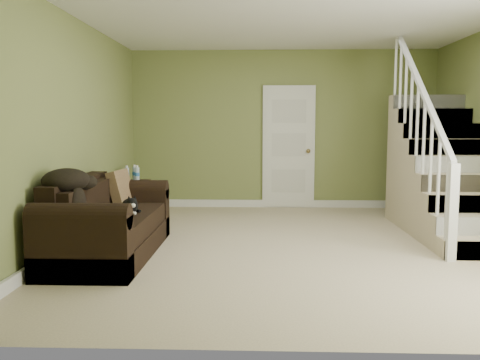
# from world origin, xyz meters

# --- Properties ---
(floor) EXTENTS (5.00, 5.50, 0.01)m
(floor) POSITION_xyz_m (0.00, 0.00, 0.00)
(floor) COLOR tan
(floor) RESTS_ON ground
(ceiling) EXTENTS (5.00, 5.50, 0.01)m
(ceiling) POSITION_xyz_m (0.00, 0.00, 2.60)
(ceiling) COLOR white
(ceiling) RESTS_ON wall_back
(wall_back) EXTENTS (5.00, 0.04, 2.60)m
(wall_back) POSITION_xyz_m (0.00, 2.75, 1.30)
(wall_back) COLOR olive
(wall_back) RESTS_ON floor
(wall_front) EXTENTS (5.00, 0.04, 2.60)m
(wall_front) POSITION_xyz_m (0.00, -2.75, 1.30)
(wall_front) COLOR olive
(wall_front) RESTS_ON floor
(wall_left) EXTENTS (0.04, 5.50, 2.60)m
(wall_left) POSITION_xyz_m (-2.50, 0.00, 1.30)
(wall_left) COLOR olive
(wall_left) RESTS_ON floor
(baseboard_back) EXTENTS (5.00, 0.04, 0.12)m
(baseboard_back) POSITION_xyz_m (0.00, 2.72, 0.06)
(baseboard_back) COLOR white
(baseboard_back) RESTS_ON floor
(baseboard_left) EXTENTS (0.04, 5.50, 0.12)m
(baseboard_left) POSITION_xyz_m (-2.47, 0.00, 0.06)
(baseboard_left) COLOR white
(baseboard_left) RESTS_ON floor
(door) EXTENTS (0.86, 0.12, 2.02)m
(door) POSITION_xyz_m (0.10, 2.71, 1.01)
(door) COLOR white
(door) RESTS_ON floor
(staircase) EXTENTS (1.00, 2.51, 2.82)m
(staircase) POSITION_xyz_m (1.99, 0.97, 0.64)
(staircase) COLOR tan
(staircase) RESTS_ON floor
(sofa) EXTENTS (0.90, 2.08, 0.82)m
(sofa) POSITION_xyz_m (-2.02, -0.50, 0.31)
(sofa) COLOR black
(sofa) RESTS_ON floor
(side_table) EXTENTS (0.52, 0.52, 0.79)m
(side_table) POSITION_xyz_m (-2.23, 1.56, 0.29)
(side_table) COLOR black
(side_table) RESTS_ON floor
(cat) EXTENTS (0.30, 0.44, 0.22)m
(cat) POSITION_xyz_m (-1.76, -0.50, 0.53)
(cat) COLOR black
(cat) RESTS_ON sofa
(banana) EXTENTS (0.18, 0.19, 0.06)m
(banana) POSITION_xyz_m (-1.88, -1.04, 0.47)
(banana) COLOR yellow
(banana) RESTS_ON sofa
(throw_pillow) EXTENTS (0.26, 0.46, 0.46)m
(throw_pillow) POSITION_xyz_m (-2.04, 0.20, 0.62)
(throw_pillow) COLOR #533821
(throw_pillow) RESTS_ON sofa
(throw_blanket) EXTENTS (0.54, 0.64, 0.23)m
(throw_blanket) POSITION_xyz_m (-2.25, -0.95, 0.85)
(throw_blanket) COLOR black
(throw_blanket) RESTS_ON sofa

